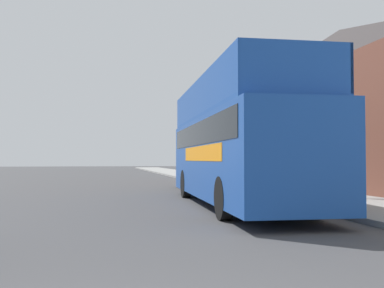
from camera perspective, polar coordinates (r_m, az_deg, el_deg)
name	(u,v)px	position (r m, az deg, el deg)	size (l,w,h in m)	color
ground_plane	(105,188)	(24.06, -11.01, -5.46)	(144.00, 144.00, 0.00)	#3D3D3F
sidewalk	(262,188)	(22.49, 8.82, -5.54)	(3.83, 108.00, 0.14)	gray
brick_terrace_rear	(340,108)	(25.66, 18.30, 4.38)	(6.00, 21.30, 8.54)	brown
tour_bus	(235,149)	(14.48, 5.53, -0.68)	(3.08, 11.03, 3.99)	#19479E
parked_car_ahead_of_bus	(198,176)	(22.31, 0.81, -4.14)	(1.96, 4.07, 1.34)	black
lamp_post_second	(271,105)	(17.85, 10.03, 4.96)	(0.35, 0.35, 5.10)	black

